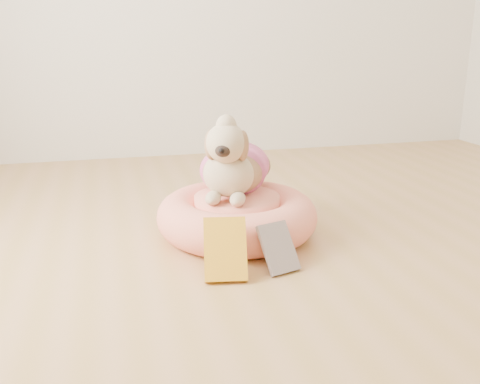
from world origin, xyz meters
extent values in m
plane|color=tan|center=(0.00, 0.00, 0.00)|extent=(4.50, 4.50, 0.00)
cylinder|color=#FF6F63|center=(-0.24, 0.65, 0.05)|extent=(0.48, 0.48, 0.10)
torus|color=#FF6F63|center=(-0.24, 0.65, 0.09)|extent=(0.66, 0.66, 0.17)
cylinder|color=#FF6F63|center=(-0.24, 0.65, 0.13)|extent=(0.35, 0.35, 0.09)
cube|color=yellow|center=(-0.37, 0.27, 0.10)|extent=(0.17, 0.17, 0.20)
cube|color=silver|center=(-0.18, 0.28, 0.08)|extent=(0.15, 0.15, 0.16)
camera|label=1|loc=(-0.75, -1.39, 0.81)|focal=40.00mm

